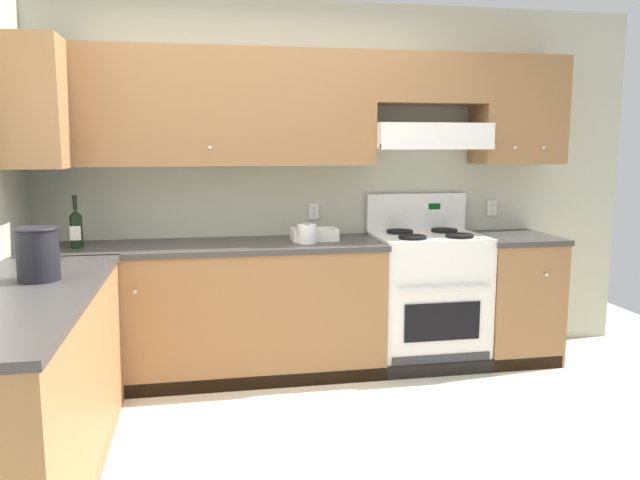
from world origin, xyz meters
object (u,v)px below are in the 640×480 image
object	(u,v)px
wine_bottle	(76,228)
bucket	(38,253)
paper_towel_roll	(307,234)
stove	(427,297)
bowl	(314,236)

from	to	relation	value
wine_bottle	bucket	distance (m)	1.00
paper_towel_roll	bucket	bearing A→B (deg)	-148.05
bucket	paper_towel_roll	bearing A→B (deg)	31.95
stove	bowl	bearing A→B (deg)	177.50
paper_towel_roll	bowl	bearing A→B (deg)	60.75
wine_bottle	bowl	distance (m)	1.54
bowl	wine_bottle	bearing A→B (deg)	-178.44
stove	bowl	size ratio (longest dim) A/B	3.85
stove	bucket	distance (m)	2.61
bowl	bucket	xyz separation A→B (m)	(-1.53, -1.04, 0.11)
wine_bottle	bucket	world-z (taller)	wine_bottle
stove	wine_bottle	bearing A→B (deg)	-179.85
stove	bowl	distance (m)	0.94
bucket	paper_towel_roll	xyz separation A→B (m)	(1.46, 0.91, -0.07)
bucket	paper_towel_roll	world-z (taller)	bucket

